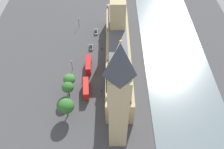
# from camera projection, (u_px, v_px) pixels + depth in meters

# --- Properties ---
(ground_plane) EXTENTS (143.34, 143.34, 0.00)m
(ground_plane) POSITION_uv_depth(u_px,v_px,m) (114.00, 63.00, 126.84)
(ground_plane) COLOR #424244
(river_thames) EXTENTS (32.98, 129.01, 0.25)m
(river_thames) POSITION_uv_depth(u_px,v_px,m) (176.00, 62.00, 126.88)
(river_thames) COLOR slate
(river_thames) RESTS_ON ground
(parliament_building) EXTENTS (11.73, 73.34, 28.07)m
(parliament_building) POSITION_uv_depth(u_px,v_px,m) (118.00, 49.00, 122.46)
(parliament_building) COLOR tan
(parliament_building) RESTS_ON ground
(clock_tower) EXTENTS (7.55, 7.55, 49.75)m
(clock_tower) POSITION_uv_depth(u_px,v_px,m) (119.00, 99.00, 78.53)
(clock_tower) COLOR tan
(clock_tower) RESTS_ON ground
(car_white_kerbside) EXTENTS (1.98, 4.75, 1.74)m
(car_white_kerbside) POSITION_uv_depth(u_px,v_px,m) (96.00, 32.00, 143.43)
(car_white_kerbside) COLOR silver
(car_white_kerbside) RESTS_ON ground
(car_silver_near_tower) EXTENTS (2.18, 4.40, 1.74)m
(car_silver_near_tower) POSITION_uv_depth(u_px,v_px,m) (91.00, 47.00, 133.89)
(car_silver_near_tower) COLOR #B7B7BC
(car_silver_near_tower) RESTS_ON ground
(double_decker_bus_by_river_gate) EXTENTS (2.91, 10.57, 4.75)m
(double_decker_bus_by_river_gate) POSITION_uv_depth(u_px,v_px,m) (88.00, 65.00, 122.01)
(double_decker_bus_by_river_gate) COLOR red
(double_decker_bus_by_river_gate) RESTS_ON ground
(double_decker_bus_trailing) EXTENTS (3.41, 10.67, 4.75)m
(double_decker_bus_trailing) POSITION_uv_depth(u_px,v_px,m) (86.00, 88.00, 111.61)
(double_decker_bus_trailing) COLOR red
(double_decker_bus_trailing) RESTS_ON ground
(pedestrian_corner) EXTENTS (0.60, 0.67, 1.61)m
(pedestrian_corner) POSITION_uv_depth(u_px,v_px,m) (101.00, 90.00, 113.49)
(pedestrian_corner) COLOR #336B60
(pedestrian_corner) RESTS_ON ground
(pedestrian_under_trees) EXTENTS (0.63, 0.56, 1.49)m
(pedestrian_under_trees) POSITION_uv_depth(u_px,v_px,m) (102.00, 49.00, 133.40)
(pedestrian_under_trees) COLOR black
(pedestrian_under_trees) RESTS_ON ground
(pedestrian_far_end) EXTENTS (0.53, 0.63, 1.62)m
(pedestrian_far_end) POSITION_uv_depth(u_px,v_px,m) (101.00, 95.00, 111.39)
(pedestrian_far_end) COLOR #336B60
(pedestrian_far_end) RESTS_ON ground
(plane_tree_midblock) EXTENTS (6.83, 6.83, 9.57)m
(plane_tree_midblock) POSITION_uv_depth(u_px,v_px,m) (66.00, 106.00, 99.94)
(plane_tree_midblock) COLOR brown
(plane_tree_midblock) RESTS_ON ground
(plane_tree_opposite_hall) EXTENTS (5.37, 5.37, 9.28)m
(plane_tree_opposite_hall) POSITION_uv_depth(u_px,v_px,m) (69.00, 79.00, 109.59)
(plane_tree_opposite_hall) COLOR brown
(plane_tree_opposite_hall) RESTS_ON ground
(plane_tree_leading) EXTENTS (5.27, 5.27, 8.63)m
(plane_tree_leading) POSITION_uv_depth(u_px,v_px,m) (68.00, 87.00, 107.18)
(plane_tree_leading) COLOR brown
(plane_tree_leading) RESTS_ON ground
(street_lamp_slot_10) EXTENTS (0.56, 0.56, 6.65)m
(street_lamp_slot_10) POSITION_uv_depth(u_px,v_px,m) (72.00, 63.00, 119.84)
(street_lamp_slot_10) COLOR black
(street_lamp_slot_10) RESTS_ON ground
(street_lamp_slot_11) EXTENTS (0.56, 0.56, 6.19)m
(street_lamp_slot_11) POSITION_uv_depth(u_px,v_px,m) (79.00, 21.00, 145.07)
(street_lamp_slot_11) COLOR black
(street_lamp_slot_11) RESTS_ON ground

